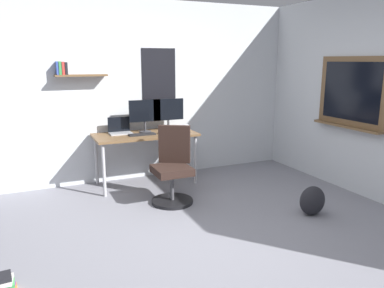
# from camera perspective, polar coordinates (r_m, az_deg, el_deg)

# --- Properties ---
(ground_plane) EXTENTS (5.20, 5.20, 0.00)m
(ground_plane) POSITION_cam_1_polar(r_m,az_deg,el_deg) (3.78, 3.42, -15.03)
(ground_plane) COLOR gray
(ground_plane) RESTS_ON ground
(wall_back) EXTENTS (5.00, 0.30, 2.60)m
(wall_back) POSITION_cam_1_polar(r_m,az_deg,el_deg) (5.65, -8.02, 7.96)
(wall_back) COLOR silver
(wall_back) RESTS_ON ground
(desk) EXTENTS (1.42, 0.66, 0.74)m
(desk) POSITION_cam_1_polar(r_m,az_deg,el_deg) (5.33, -7.09, 0.80)
(desk) COLOR brown
(desk) RESTS_ON ground
(office_chair) EXTENTS (0.55, 0.56, 0.95)m
(office_chair) POSITION_cam_1_polar(r_m,az_deg,el_deg) (4.70, -2.94, -3.97)
(office_chair) COLOR black
(office_chair) RESTS_ON ground
(laptop) EXTENTS (0.31, 0.21, 0.23)m
(laptop) POSITION_cam_1_polar(r_m,az_deg,el_deg) (5.38, -10.89, 2.15)
(laptop) COLOR #ADAFB5
(laptop) RESTS_ON desk
(monitor_primary) EXTENTS (0.46, 0.17, 0.46)m
(monitor_primary) POSITION_cam_1_polar(r_m,az_deg,el_deg) (5.38, -7.17, 4.62)
(monitor_primary) COLOR #38383D
(monitor_primary) RESTS_ON desk
(monitor_secondary) EXTENTS (0.46, 0.17, 0.46)m
(monitor_secondary) POSITION_cam_1_polar(r_m,az_deg,el_deg) (5.50, -3.61, 4.86)
(monitor_secondary) COLOR #38383D
(monitor_secondary) RESTS_ON desk
(keyboard) EXTENTS (0.37, 0.13, 0.02)m
(keyboard) POSITION_cam_1_polar(r_m,az_deg,el_deg) (5.22, -7.60, 1.45)
(keyboard) COLOR black
(keyboard) RESTS_ON desk
(computer_mouse) EXTENTS (0.10, 0.06, 0.03)m
(computer_mouse) POSITION_cam_1_polar(r_m,az_deg,el_deg) (5.30, -4.70, 1.77)
(computer_mouse) COLOR #262628
(computer_mouse) RESTS_ON desk
(coffee_mug) EXTENTS (0.08, 0.08, 0.09)m
(coffee_mug) POSITION_cam_1_polar(r_m,az_deg,el_deg) (5.48, -0.90, 2.49)
(coffee_mug) COLOR silver
(coffee_mug) RESTS_ON desk
(backpack) EXTENTS (0.32, 0.22, 0.34)m
(backpack) POSITION_cam_1_polar(r_m,az_deg,el_deg) (4.58, 17.80, -8.19)
(backpack) COLOR #232328
(backpack) RESTS_ON ground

